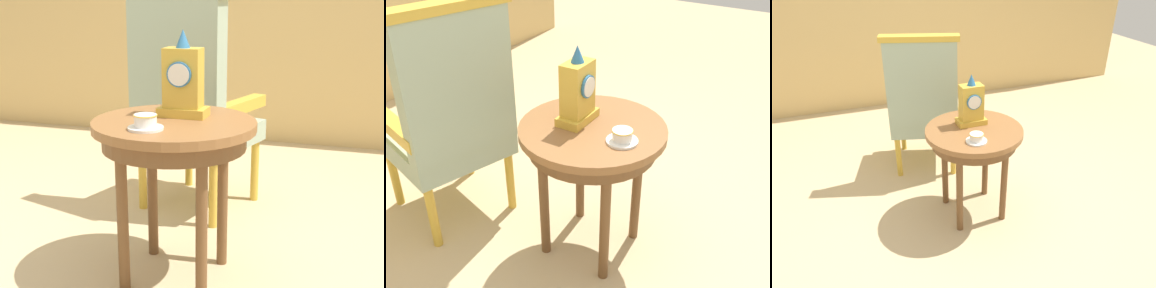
% 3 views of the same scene
% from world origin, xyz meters
% --- Properties ---
extents(ground_plane, '(10.00, 10.00, 0.00)m').
position_xyz_m(ground_plane, '(0.00, 0.00, 0.00)').
color(ground_plane, tan).
extents(side_table, '(0.63, 0.63, 0.65)m').
position_xyz_m(side_table, '(0.09, 0.01, 0.57)').
color(side_table, brown).
rests_on(side_table, ground).
extents(teacup_left, '(0.13, 0.13, 0.06)m').
position_xyz_m(teacup_left, '(0.04, -0.15, 0.68)').
color(teacup_left, white).
rests_on(teacup_left, side_table).
extents(mantel_clock, '(0.19, 0.11, 0.34)m').
position_xyz_m(mantel_clock, '(0.10, 0.09, 0.79)').
color(mantel_clock, gold).
rests_on(mantel_clock, side_table).
extents(armchair, '(0.67, 0.66, 1.14)m').
position_xyz_m(armchair, '(-0.07, 0.69, 0.59)').
color(armchair, '#9EB299').
rests_on(armchair, ground).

